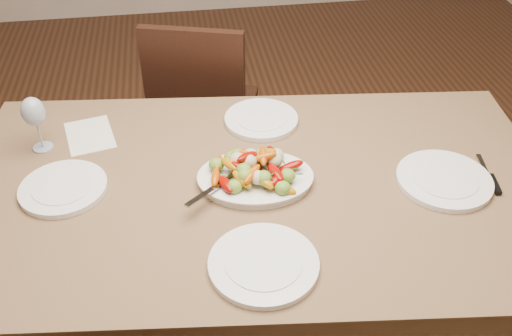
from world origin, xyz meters
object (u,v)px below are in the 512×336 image
object	(u,v)px
dining_table	(256,267)
plate_right	(444,180)
plate_far	(261,120)
plate_left	(63,188)
serving_platter	(255,180)
chair_far	(207,108)
plate_near	(264,264)
wine_glass	(36,123)

from	to	relation	value
dining_table	plate_right	bearing A→B (deg)	-8.09
plate_right	plate_far	bearing A→B (deg)	140.14
dining_table	plate_left	size ratio (longest dim) A/B	7.02
dining_table	serving_platter	xyz separation A→B (m)	(-0.00, 0.01, 0.39)
chair_far	plate_near	distance (m)	1.28
plate_right	plate_near	xyz separation A→B (m)	(-0.61, -0.26, 0.00)
chair_far	plate_near	size ratio (longest dim) A/B	3.27
serving_platter	plate_left	world-z (taller)	serving_platter
plate_far	plate_near	world-z (taller)	same
chair_far	plate_near	bearing A→B (deg)	109.40
chair_far	plate_left	distance (m)	1.03
dining_table	serving_platter	distance (m)	0.39
dining_table	plate_far	bearing A→B (deg)	78.14
plate_near	wine_glass	xyz separation A→B (m)	(-0.64, 0.63, 0.09)
serving_platter	plate_left	bearing A→B (deg)	174.89
plate_left	plate_far	world-z (taller)	same
plate_left	plate_near	world-z (taller)	same
chair_far	serving_platter	size ratio (longest dim) A/B	2.77
dining_table	plate_left	world-z (taller)	plate_left
dining_table	plate_near	size ratio (longest dim) A/B	6.33
dining_table	wine_glass	world-z (taller)	wine_glass
plate_near	plate_left	bearing A→B (deg)	144.34
serving_platter	plate_far	size ratio (longest dim) A/B	1.32
serving_platter	plate_near	xyz separation A→B (m)	(-0.03, -0.34, -0.00)
dining_table	plate_near	world-z (taller)	plate_near
plate_far	wine_glass	distance (m)	0.75
plate_right	wine_glass	distance (m)	1.30
wine_glass	plate_left	bearing A→B (deg)	-68.74
wine_glass	chair_far	bearing A→B (deg)	46.63
chair_far	wine_glass	distance (m)	0.93
chair_far	plate_right	bearing A→B (deg)	140.55
serving_platter	chair_far	bearing A→B (deg)	95.59
plate_left	plate_near	distance (m)	0.68
dining_table	plate_right	xyz separation A→B (m)	(0.57, -0.08, 0.39)
plate_right	serving_platter	bearing A→B (deg)	171.42
dining_table	wine_glass	distance (m)	0.88
plate_right	wine_glass	world-z (taller)	wine_glass
wine_glass	plate_near	bearing A→B (deg)	-44.48
plate_right	wine_glass	bearing A→B (deg)	163.31
plate_left	wine_glass	world-z (taller)	wine_glass
serving_platter	plate_near	bearing A→B (deg)	-95.13
plate_left	dining_table	bearing A→B (deg)	-5.61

